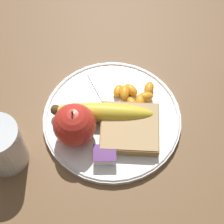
{
  "coord_description": "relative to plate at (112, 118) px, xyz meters",
  "views": [
    {
      "loc": [
        0.01,
        0.36,
        0.65
      ],
      "look_at": [
        0.0,
        0.0,
        0.03
      ],
      "focal_mm": 60.0,
      "sensor_mm": 36.0,
      "label": 1
    }
  ],
  "objects": [
    {
      "name": "plate",
      "position": [
        0.0,
        0.0,
        0.0
      ],
      "size": [
        0.27,
        0.27,
        0.01
      ],
      "color": "white",
      "rests_on": "ground_plane"
    },
    {
      "name": "orange_segment_5",
      "position": [
        -0.03,
        -0.05,
        0.01
      ],
      "size": [
        0.02,
        0.03,
        0.02
      ],
      "color": "orange",
      "rests_on": "plate"
    },
    {
      "name": "orange_segment_7",
      "position": [
        -0.05,
        0.01,
        0.01
      ],
      "size": [
        0.03,
        0.04,
        0.02
      ],
      "color": "orange",
      "rests_on": "plate"
    },
    {
      "name": "ground_plane",
      "position": [
        0.0,
        0.0,
        -0.01
      ],
      "size": [
        3.0,
        3.0,
        0.0
      ],
      "primitive_type": "plane",
      "color": "brown"
    },
    {
      "name": "apple",
      "position": [
        0.07,
        0.04,
        0.04
      ],
      "size": [
        0.08,
        0.08,
        0.09
      ],
      "color": "red",
      "rests_on": "plate"
    },
    {
      "name": "orange_segment_2",
      "position": [
        -0.08,
        -0.06,
        0.01
      ],
      "size": [
        0.03,
        0.04,
        0.02
      ],
      "color": "orange",
      "rests_on": "plate"
    },
    {
      "name": "banana",
      "position": [
        0.02,
        -0.0,
        0.02
      ],
      "size": [
        0.2,
        0.05,
        0.04
      ],
      "color": "yellow",
      "rests_on": "plate"
    },
    {
      "name": "fork",
      "position": [
        -0.0,
        -0.0,
        0.01
      ],
      "size": [
        0.09,
        0.18,
        0.0
      ],
      "rotation": [
        0.0,
        0.0,
        14.55
      ],
      "color": "silver",
      "rests_on": "plate"
    },
    {
      "name": "orange_segment_4",
      "position": [
        -0.02,
        -0.0,
        0.01
      ],
      "size": [
        0.03,
        0.03,
        0.02
      ],
      "color": "orange",
      "rests_on": "plate"
    },
    {
      "name": "juice_glass",
      "position": [
        0.2,
        0.08,
        0.04
      ],
      "size": [
        0.08,
        0.08,
        0.1
      ],
      "color": "silver",
      "rests_on": "ground_plane"
    },
    {
      "name": "bread_slice",
      "position": [
        -0.03,
        0.03,
        0.02
      ],
      "size": [
        0.12,
        0.11,
        0.02
      ],
      "color": "olive",
      "rests_on": "plate"
    },
    {
      "name": "orange_segment_9",
      "position": [
        -0.07,
        -0.04,
        0.01
      ],
      "size": [
        0.03,
        0.02,
        0.02
      ],
      "color": "orange",
      "rests_on": "plate"
    },
    {
      "name": "orange_segment_8",
      "position": [
        -0.01,
        -0.06,
        0.01
      ],
      "size": [
        0.03,
        0.03,
        0.02
      ],
      "color": "orange",
      "rests_on": "plate"
    },
    {
      "name": "orange_segment_1",
      "position": [
        -0.03,
        -0.01,
        0.01
      ],
      "size": [
        0.04,
        0.03,
        0.02
      ],
      "color": "orange",
      "rests_on": "plate"
    },
    {
      "name": "orange_segment_3",
      "position": [
        -0.04,
        -0.03,
        0.01
      ],
      "size": [
        0.02,
        0.03,
        0.02
      ],
      "color": "orange",
      "rests_on": "plate"
    },
    {
      "name": "jam_packet",
      "position": [
        0.01,
        0.09,
        0.01
      ],
      "size": [
        0.04,
        0.03,
        0.02
      ],
      "color": "silver",
      "rests_on": "plate"
    },
    {
      "name": "orange_segment_0",
      "position": [
        -0.06,
        -0.03,
        0.01
      ],
      "size": [
        0.02,
        0.03,
        0.02
      ],
      "color": "orange",
      "rests_on": "plate"
    },
    {
      "name": "orange_segment_6",
      "position": [
        -0.04,
        -0.06,
        0.01
      ],
      "size": [
        0.04,
        0.04,
        0.02
      ],
      "color": "orange",
      "rests_on": "plate"
    }
  ]
}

